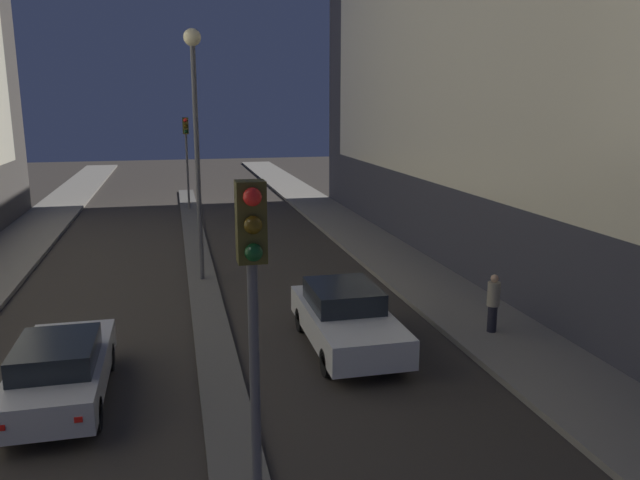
% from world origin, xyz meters
% --- Properties ---
extents(building_right, '(6.01, 35.08, 18.05)m').
position_xyz_m(building_right, '(11.69, 17.54, 9.03)').
color(building_right, '#383842').
rests_on(building_right, ground).
extents(median_strip, '(0.96, 39.84, 0.12)m').
position_xyz_m(median_strip, '(0.00, 20.92, 0.06)').
color(median_strip, '#56544F').
rests_on(median_strip, ground).
extents(traffic_light_near, '(0.32, 0.42, 5.08)m').
position_xyz_m(traffic_light_near, '(0.00, 3.96, 3.82)').
color(traffic_light_near, '#4C4C51').
rests_on(traffic_light_near, median_strip).
extents(traffic_light_mid, '(0.32, 0.42, 5.08)m').
position_xyz_m(traffic_light_mid, '(0.00, 32.82, 3.82)').
color(traffic_light_mid, '#4C4C51').
rests_on(traffic_light_mid, median_strip).
extents(street_lamp, '(0.55, 0.55, 8.16)m').
position_xyz_m(street_lamp, '(0.00, 18.20, 5.84)').
color(street_lamp, '#4C4C51').
rests_on(street_lamp, median_strip).
extents(car_left_lane, '(1.76, 4.40, 1.43)m').
position_xyz_m(car_left_lane, '(-3.22, 9.98, 0.74)').
color(car_left_lane, '#B2B2B7').
rests_on(car_left_lane, ground).
extents(car_right_lane, '(1.94, 4.68, 1.53)m').
position_xyz_m(car_right_lane, '(3.22, 11.50, 0.78)').
color(car_right_lane, silver).
rests_on(car_right_lane, ground).
extents(pedestrian_on_right_sidewalk, '(0.33, 0.33, 1.54)m').
position_xyz_m(pedestrian_on_right_sidewalk, '(7.12, 11.31, 0.96)').
color(pedestrian_on_right_sidewalk, black).
rests_on(pedestrian_on_right_sidewalk, sidewalk_right).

